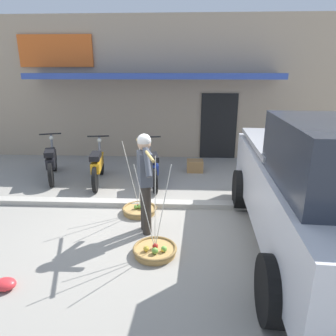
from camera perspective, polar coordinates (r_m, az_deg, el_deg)
ground_plane at (r=5.57m, az=-5.20°, el=-10.19°), size 90.00×90.00×0.00m
sidewalk_curb at (r=6.17m, az=-4.34°, el=-6.74°), size 20.00×0.24×0.10m
fruit_vendor at (r=4.88m, az=-4.41°, el=-1.80°), size 0.46×1.37×1.70m
fruit_basket_left_side at (r=4.64m, az=-2.49°, el=-15.26°), size 0.67×0.67×1.45m
fruit_basket_right_side at (r=5.87m, az=-5.45°, el=-7.84°), size 0.67×0.67×1.45m
motorcycle_nearest_shop at (r=8.11m, az=-21.25°, el=1.15°), size 0.74×1.74×1.09m
motorcycle_second_in_row at (r=7.45m, az=-13.24°, el=0.52°), size 0.54×1.81×1.09m
motorcycle_third_in_row at (r=7.19m, az=-3.03°, el=0.33°), size 0.57×1.80×1.09m
parked_truck at (r=4.71m, az=28.08°, el=-3.92°), size 2.39×4.81×2.10m
storefront_building at (r=11.83m, az=-1.32°, el=15.34°), size 13.00×6.00×4.20m
plastic_litter_bag at (r=4.52m, az=-28.63°, el=-18.84°), size 0.28×0.22×0.14m
wooden_crate at (r=8.22m, az=5.15°, el=0.41°), size 0.44×0.36×0.32m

